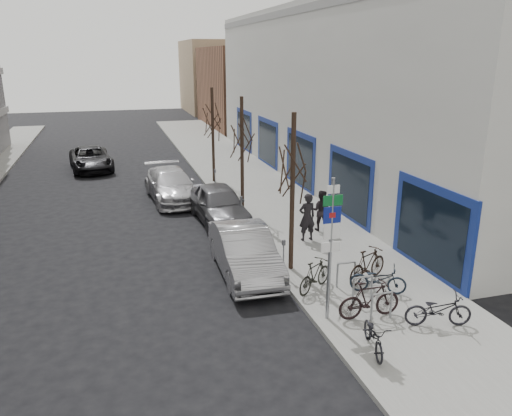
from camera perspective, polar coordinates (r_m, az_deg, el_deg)
ground at (r=13.86m, az=-1.30°, el=-14.35°), size 120.00×120.00×0.00m
sidewalk_east at (r=23.82m, az=2.88°, el=-0.40°), size 5.00×70.00×0.15m
commercial_building at (r=34.04m, az=20.23°, el=12.34°), size 20.00×32.00×10.00m
brick_building_far at (r=53.97m, az=0.98°, el=13.68°), size 12.00×14.00×8.00m
tan_building_far at (r=68.51m, az=-2.47°, el=14.82°), size 13.00×12.00×9.00m
highway_sign_pole at (r=13.52m, az=8.53°, el=-3.77°), size 0.55×0.10×4.20m
bike_rack at (r=15.32m, az=12.09°, el=-8.71°), size 0.66×2.26×0.83m
tree_near at (r=16.26m, az=4.27°, el=5.97°), size 1.80×1.80×5.50m
tree_mid at (r=22.38m, az=-1.63°, el=9.07°), size 1.80×1.80×5.50m
tree_far at (r=28.66m, az=-5.01°, el=10.78°), size 1.80×1.80×5.50m
meter_front at (r=16.58m, az=3.17°, el=-5.31°), size 0.10×0.08×1.27m
meter_mid at (r=21.54m, az=-1.70°, el=0.05°), size 0.10×0.08×1.27m
meter_back at (r=26.71m, az=-4.71°, el=3.38°), size 0.10×0.08×1.27m
bike_near_left at (r=13.05m, az=13.34°, el=-13.78°), size 0.83×1.66×0.97m
bike_near_right at (r=14.47m, az=12.84°, el=-10.12°), size 1.88×0.60×1.13m
bike_mid_curb at (r=15.96m, az=13.80°, el=-7.66°), size 1.77×1.27×1.06m
bike_mid_inner at (r=15.77m, az=6.73°, el=-7.61°), size 1.69×1.39×1.04m
bike_far_curb at (r=14.60m, az=20.14°, el=-10.57°), size 1.90×1.03×1.11m
bike_far_inner at (r=16.68m, az=12.64°, el=-6.32°), size 1.93×1.32×1.14m
parked_car_front at (r=17.07m, az=-1.32°, el=-4.98°), size 1.87×4.99×1.63m
parked_car_mid at (r=22.35m, az=-4.22°, el=0.45°), size 2.21×5.04×1.69m
parked_car_back at (r=26.15m, az=-9.64°, el=2.62°), size 2.63×5.63×1.59m
lane_car at (r=34.44m, az=-18.35°, el=5.39°), size 3.07×5.60×1.49m
pedestrian_near at (r=19.74m, az=5.86°, el=-1.04°), size 0.74×0.51×1.93m
pedestrian_far at (r=20.98m, az=7.42°, el=-0.24°), size 0.78×0.70×1.75m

